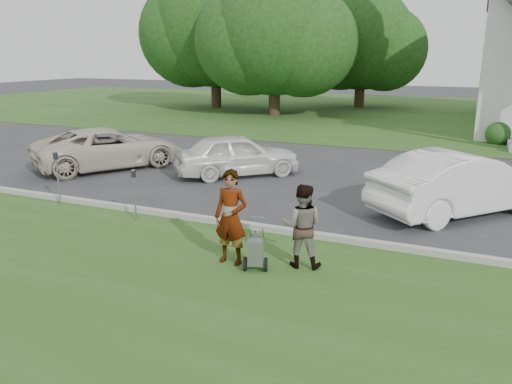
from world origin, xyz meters
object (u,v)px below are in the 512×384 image
Objects in this scene: tree_back at (362,44)px; car_a at (109,148)px; tree_left at (275,36)px; parking_meter_near at (134,189)px; person_right at (302,227)px; car_d at (461,183)px; car_b at (237,155)px; striping_cart at (255,253)px; person_left at (231,218)px; tree_far at (215,30)px; parking_meter_far at (57,172)px.

tree_back is 1.85× the size of car_a.
parking_meter_near is (5.06, -22.01, -4.30)m from tree_left.
car_d is at bearing -129.94° from person_right.
tree_back is 25.98m from car_a.
person_right is 0.39× the size of car_b.
tree_left is 25.62m from striping_cart.
person_left is 0.36× the size of car_a.
person_right is at bearing -58.93° from tree_far.
tree_left is 8.26× the size of parking_meter_near.
tree_left is 7.15× the size of parking_meter_far.
parking_meter_far is at bearing 145.77° from car_a.
parking_meter_far reaches higher than car_a.
tree_left reaches higher than person_left.
tree_back is at bearing 92.02° from parking_meter_near.
person_left is at bearing -82.10° from tree_back.
tree_left is at bearing -24.64° from car_b.
tree_far is (-6.00, 3.00, 0.58)m from tree_left.
person_left is at bearing 175.03° from car_a.
tree_far is 22.01m from car_a.
car_a is 11.82m from car_d.
tree_far is 7.84× the size of parking_meter_far.
person_left reaches higher than striping_cart.
tree_far is at bearing 113.86° from parking_meter_near.
car_d is (8.30, -26.17, -3.92)m from tree_back.
striping_cart is 0.75× the size of parking_meter_near.
tree_back reaches higher than person_left.
car_b is at bearing 98.16° from striping_cart.
parking_meter_near is at bearing 167.10° from car_a.
tree_far is 26.60m from parking_meter_far.
car_a is (-7.86, 5.96, -0.21)m from person_left.
car_a is at bearing -88.35° from tree_left.
tree_far is at bearing 119.50° from person_left.
person_right is at bearing -9.46° from parking_meter_far.
tree_far reaches higher than striping_cart.
striping_cart is 0.65× the size of parking_meter_far.
parking_meter_far reaches higher than striping_cart.
person_left is (14.36, -26.39, -4.76)m from tree_far.
parking_meter_far is (-2.66, 0.22, 0.12)m from parking_meter_near.
tree_left is 18.02m from car_b.
tree_left is 2.55× the size of car_b.
parking_meter_far is 4.75m from car_a.
tree_far is 27.78m from parking_meter_near.
tree_back is 30.07m from parking_meter_far.
striping_cart is 0.59× the size of person_right.
car_a reaches higher than striping_cart.
car_a is 4.81m from car_b.
tree_far reaches higher than person_left.
tree_left reaches higher than tree_back.
striping_cart is at bearing 166.08° from car_b.
tree_far is 1.21× the size of tree_back.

